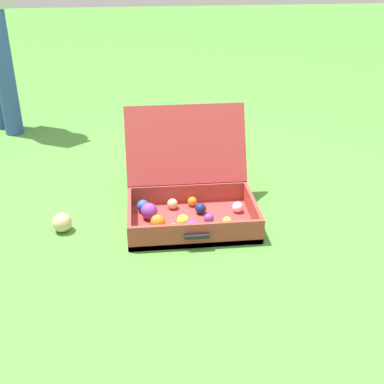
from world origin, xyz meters
The scene contains 3 objects.
ground_plane centered at (0.00, 0.00, 0.00)m, with size 16.00×16.00×0.00m, color #4C8C38.
open_suitcase centered at (0.09, 0.13, 0.11)m, with size 0.60×0.59×0.48m.
stray_ball_on_grass centered at (-0.51, 0.07, 0.05)m, with size 0.09×0.09×0.09m, color #D1B784.
Camera 1 is at (-0.12, -1.96, 1.23)m, focal length 46.83 mm.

